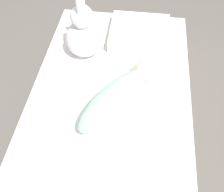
{
  "coord_description": "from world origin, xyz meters",
  "views": [
    {
      "loc": [
        0.88,
        0.12,
        1.35
      ],
      "look_at": [
        0.05,
        0.02,
        0.26
      ],
      "focal_mm": 42.0,
      "sensor_mm": 36.0,
      "label": 1
    }
  ],
  "objects_px": {
    "pillow": "(140,34)",
    "turtle_plush": "(84,20)",
    "swaddled_baby": "(119,95)",
    "bunny_plush": "(84,34)"
  },
  "relations": [
    {
      "from": "bunny_plush",
      "to": "turtle_plush",
      "type": "distance_m",
      "value": 0.29
    },
    {
      "from": "swaddled_baby",
      "to": "bunny_plush",
      "type": "xyz_separation_m",
      "value": [
        -0.37,
        -0.25,
        0.06
      ]
    },
    {
      "from": "swaddled_baby",
      "to": "turtle_plush",
      "type": "distance_m",
      "value": 0.72
    },
    {
      "from": "turtle_plush",
      "to": "pillow",
      "type": "bearing_deg",
      "value": 75.81
    },
    {
      "from": "swaddled_baby",
      "to": "pillow",
      "type": "xyz_separation_m",
      "value": [
        -0.55,
        0.07,
        -0.04
      ]
    },
    {
      "from": "swaddled_baby",
      "to": "bunny_plush",
      "type": "bearing_deg",
      "value": 67.43
    },
    {
      "from": "pillow",
      "to": "bunny_plush",
      "type": "bearing_deg",
      "value": -62.14
    },
    {
      "from": "swaddled_baby",
      "to": "turtle_plush",
      "type": "xyz_separation_m",
      "value": [
        -0.64,
        -0.31,
        -0.04
      ]
    },
    {
      "from": "pillow",
      "to": "turtle_plush",
      "type": "bearing_deg",
      "value": -104.19
    },
    {
      "from": "turtle_plush",
      "to": "swaddled_baby",
      "type": "bearing_deg",
      "value": 25.74
    }
  ]
}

